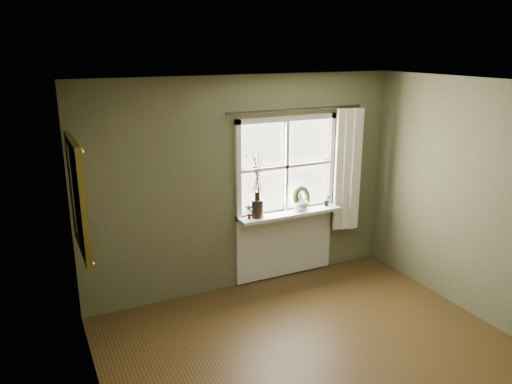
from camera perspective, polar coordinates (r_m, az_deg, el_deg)
The scene contains 14 objects.
ceiling at distance 3.85m, azimuth 12.90°, elevation 11.29°, with size 4.50×4.50×0.00m, color silver.
wall_back at distance 6.04m, azimuth -1.47°, elevation 0.90°, with size 4.00×0.10×2.60m, color brown.
wall_left at distance 3.43m, azimuth -17.48°, elevation -12.56°, with size 0.10×4.50×2.60m, color brown.
window_frame at distance 6.17m, azimuth 3.46°, elevation 2.94°, with size 1.36×0.06×1.24m.
window_sill at distance 6.24m, azimuth 3.86°, elevation -2.45°, with size 1.36×0.26×0.04m, color silver.
window_apron at distance 6.48m, azimuth 3.30°, elevation -5.85°, with size 1.36×0.04×0.88m, color silver.
dark_jug at distance 6.00m, azimuth 0.14°, elevation -1.88°, with size 0.15×0.15×0.22m, color black.
cream_vase at distance 6.27m, azimuth 5.09°, elevation -1.14°, with size 0.21×0.21×0.22m, color silver.
wreath at distance 6.32m, azimuth 5.21°, elevation -0.93°, with size 0.31×0.31×0.07m, color #2A3E1B.
potted_plant_left at distance 5.96m, azimuth -0.82°, elevation -2.27°, with size 0.09×0.06×0.17m, color #2A3E1B.
potted_plant_right at distance 6.49m, azimuth 8.13°, elevation -0.96°, with size 0.08×0.07×0.15m, color #2A3E1B.
curtain at distance 6.56m, azimuth 10.31°, elevation 2.49°, with size 0.36×0.12×1.59m, color silver.
curtain_rod at distance 6.04m, azimuth 4.69°, elevation 9.39°, with size 0.03×0.03×1.84m, color black.
gilt_mirror at distance 4.90m, azimuth -19.78°, elevation -0.51°, with size 0.10×0.92×1.10m.
Camera 1 is at (-2.38, -3.00, 2.92)m, focal length 35.00 mm.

